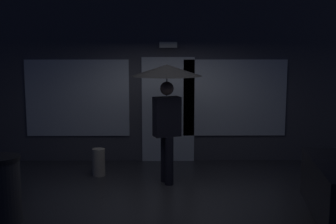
# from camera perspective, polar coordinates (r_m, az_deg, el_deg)

# --- Properties ---
(ground_plane) EXTENTS (18.00, 18.00, 0.00)m
(ground_plane) POSITION_cam_1_polar(r_m,az_deg,el_deg) (7.33, 0.21, -10.75)
(ground_plane) COLOR #2D2D33
(building_facade) EXTENTS (9.65, 0.48, 4.25)m
(building_facade) POSITION_cam_1_polar(r_m,az_deg,el_deg) (9.27, -0.03, 6.58)
(building_facade) COLOR #4C4C56
(building_facade) RESTS_ON ground
(person_with_umbrella) EXTENTS (1.22, 1.22, 2.11)m
(person_with_umbrella) POSITION_cam_1_polar(r_m,az_deg,el_deg) (7.60, -0.15, 3.17)
(person_with_umbrella) COLOR black
(person_with_umbrella) RESTS_ON ground
(sidewalk_bollard) EXTENTS (0.24, 0.24, 0.52)m
(sidewalk_bollard) POSITION_cam_1_polar(r_m,az_deg,el_deg) (8.41, -9.00, -6.47)
(sidewalk_bollard) COLOR #B2A899
(sidewalk_bollard) RESTS_ON ground
(trash_bin) EXTENTS (0.51, 0.51, 0.95)m
(trash_bin) POSITION_cam_1_polar(r_m,az_deg,el_deg) (6.49, -20.69, -9.47)
(trash_bin) COLOR #2D2D33
(trash_bin) RESTS_ON ground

